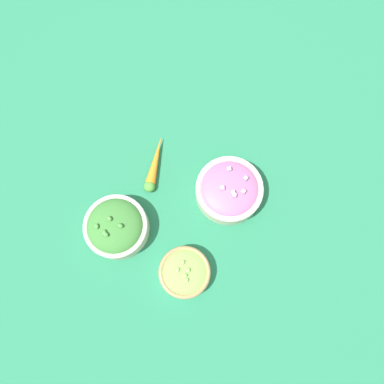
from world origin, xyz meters
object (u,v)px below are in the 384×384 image
Objects in this scene: bowl_red_onion at (229,190)px; loose_carrot at (155,165)px; bowl_lettuce at (185,272)px; bowl_broccoli at (116,227)px.

loose_carrot is (-0.05, 0.21, -0.02)m from bowl_red_onion.
bowl_red_onion is at bearing 5.84° from bowl_lettuce.
bowl_broccoli is 1.05× the size of loose_carrot.
bowl_broccoli reaches higher than bowl_lettuce.
loose_carrot is (0.19, 0.24, -0.01)m from bowl_lettuce.
bowl_red_onion is 1.14× the size of loose_carrot.
loose_carrot is at bearing 6.85° from bowl_broccoli.
bowl_red_onion is 0.22m from loose_carrot.
bowl_lettuce is 0.84× the size of loose_carrot.
bowl_lettuce is 0.31m from loose_carrot.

